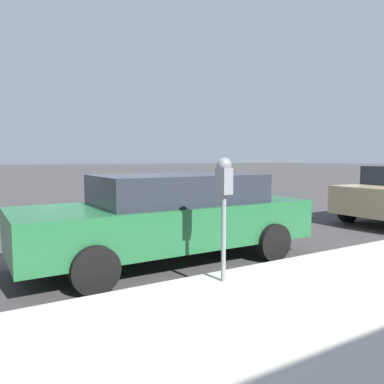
% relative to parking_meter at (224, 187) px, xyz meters
% --- Properties ---
extents(ground_plane, '(220.00, 220.00, 0.00)m').
position_rel_parking_meter_xyz_m(ground_plane, '(2.58, 0.69, -1.37)').
color(ground_plane, '#3D3A3A').
extents(parking_meter, '(0.21, 0.19, 1.60)m').
position_rel_parking_meter_xyz_m(parking_meter, '(0.00, 0.00, 0.00)').
color(parking_meter, gray).
rests_on(parking_meter, sidewalk).
extents(car_green, '(2.02, 4.92, 1.46)m').
position_rel_parking_meter_xyz_m(car_green, '(1.67, -0.12, -0.59)').
color(car_green, '#1E5B33').
rests_on(car_green, ground_plane).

